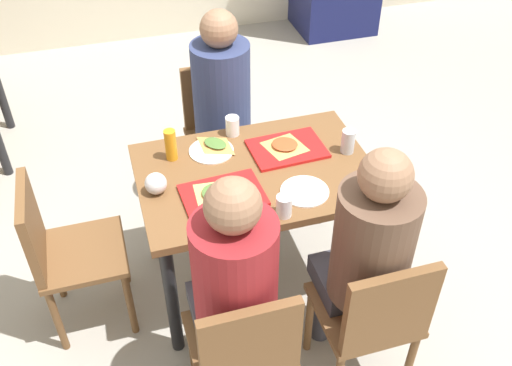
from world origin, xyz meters
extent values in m
cube|color=#9E998E|center=(0.00, 0.00, -0.01)|extent=(10.00, 10.00, 0.02)
cube|color=brown|center=(0.00, 0.00, 0.73)|extent=(1.11, 0.76, 0.04)
cylinder|color=black|center=(-0.50, -0.32, 0.35)|extent=(0.06, 0.06, 0.71)
cylinder|color=black|center=(0.50, -0.32, 0.35)|extent=(0.06, 0.06, 0.71)
cylinder|color=black|center=(-0.50, 0.32, 0.35)|extent=(0.06, 0.06, 0.71)
cylinder|color=black|center=(0.50, 0.32, 0.35)|extent=(0.06, 0.06, 0.71)
cube|color=brown|center=(-0.28, -0.68, 0.44)|extent=(0.40, 0.40, 0.03)
cube|color=brown|center=(-0.28, -0.86, 0.66)|extent=(0.38, 0.04, 0.40)
cylinder|color=brown|center=(-0.45, -0.51, 0.21)|extent=(0.04, 0.04, 0.43)
cylinder|color=brown|center=(-0.11, -0.51, 0.21)|extent=(0.04, 0.04, 0.43)
cube|color=brown|center=(0.28, -0.68, 0.44)|extent=(0.40, 0.40, 0.03)
cube|color=brown|center=(0.28, -0.86, 0.66)|extent=(0.38, 0.04, 0.40)
cylinder|color=brown|center=(0.11, -0.51, 0.21)|extent=(0.04, 0.04, 0.43)
cylinder|color=brown|center=(0.45, -0.51, 0.21)|extent=(0.04, 0.04, 0.43)
cylinder|color=brown|center=(0.45, -0.85, 0.21)|extent=(0.04, 0.04, 0.43)
cube|color=brown|center=(0.00, 0.68, 0.44)|extent=(0.40, 0.40, 0.03)
cube|color=brown|center=(0.00, 0.86, 0.66)|extent=(0.38, 0.04, 0.40)
cylinder|color=brown|center=(0.17, 0.51, 0.21)|extent=(0.04, 0.04, 0.43)
cylinder|color=brown|center=(-0.17, 0.51, 0.21)|extent=(0.04, 0.04, 0.43)
cylinder|color=brown|center=(0.17, 0.85, 0.21)|extent=(0.04, 0.04, 0.43)
cylinder|color=brown|center=(-0.17, 0.85, 0.21)|extent=(0.04, 0.04, 0.43)
cube|color=brown|center=(-0.86, 0.00, 0.44)|extent=(0.40, 0.40, 0.03)
cube|color=brown|center=(-1.04, 0.00, 0.66)|extent=(0.04, 0.38, 0.40)
cylinder|color=brown|center=(-0.69, 0.17, 0.21)|extent=(0.04, 0.04, 0.43)
cylinder|color=brown|center=(-0.69, -0.17, 0.21)|extent=(0.04, 0.04, 0.43)
cylinder|color=brown|center=(-1.03, 0.17, 0.21)|extent=(0.04, 0.04, 0.43)
cylinder|color=brown|center=(-1.03, -0.17, 0.21)|extent=(0.04, 0.04, 0.43)
cylinder|color=#383842|center=(-0.36, -0.45, 0.23)|extent=(0.10, 0.10, 0.46)
cylinder|color=#383842|center=(-0.20, -0.45, 0.23)|extent=(0.10, 0.10, 0.46)
cube|color=#383842|center=(-0.28, -0.55, 0.51)|extent=(0.32, 0.28, 0.10)
cylinder|color=maroon|center=(-0.28, -0.66, 0.82)|extent=(0.32, 0.32, 0.52)
sphere|color=#8C664C|center=(-0.28, -0.66, 1.17)|extent=(0.20, 0.20, 0.20)
cylinder|color=#383842|center=(0.20, -0.45, 0.23)|extent=(0.10, 0.10, 0.46)
cylinder|color=#383842|center=(0.36, -0.45, 0.23)|extent=(0.10, 0.10, 0.46)
cube|color=#383842|center=(0.28, -0.55, 0.51)|extent=(0.32, 0.28, 0.10)
cylinder|color=brown|center=(0.28, -0.66, 0.82)|extent=(0.32, 0.32, 0.52)
sphere|color=#8C664C|center=(0.28, -0.66, 1.17)|extent=(0.20, 0.20, 0.20)
cylinder|color=#383842|center=(0.08, 0.45, 0.23)|extent=(0.10, 0.10, 0.46)
cylinder|color=#383842|center=(-0.08, 0.45, 0.23)|extent=(0.10, 0.10, 0.46)
cube|color=#383842|center=(0.00, 0.55, 0.51)|extent=(0.32, 0.28, 0.10)
cylinder|color=navy|center=(0.00, 0.66, 0.82)|extent=(0.32, 0.32, 0.52)
sphere|color=#8C664C|center=(0.00, 0.66, 1.17)|extent=(0.20, 0.20, 0.20)
cube|color=red|center=(-0.19, -0.13, 0.75)|extent=(0.37, 0.28, 0.02)
cube|color=red|center=(0.19, 0.11, 0.75)|extent=(0.37, 0.27, 0.02)
cylinder|color=white|center=(-0.17, 0.21, 0.75)|extent=(0.22, 0.22, 0.01)
cylinder|color=white|center=(0.17, -0.21, 0.75)|extent=(0.22, 0.22, 0.01)
pyramid|color=#DBAD60|center=(-0.22, -0.13, 0.77)|extent=(0.26, 0.26, 0.01)
ellipsoid|color=#4C7233|center=(-0.22, -0.13, 0.78)|extent=(0.18, 0.18, 0.01)
pyramid|color=tan|center=(0.18, 0.12, 0.77)|extent=(0.24, 0.24, 0.01)
ellipsoid|color=#B74723|center=(0.18, 0.12, 0.78)|extent=(0.17, 0.17, 0.01)
pyramid|color=#C68C47|center=(-0.14, 0.24, 0.76)|extent=(0.20, 0.22, 0.01)
ellipsoid|color=#4C7233|center=(-0.14, 0.24, 0.77)|extent=(0.14, 0.15, 0.01)
cylinder|color=white|center=(-0.03, 0.32, 0.80)|extent=(0.07, 0.07, 0.10)
cylinder|color=white|center=(0.03, -0.32, 0.80)|extent=(0.07, 0.07, 0.10)
cylinder|color=#B7BCC6|center=(0.47, 0.02, 0.81)|extent=(0.07, 0.07, 0.12)
cylinder|color=orange|center=(-0.36, 0.21, 0.83)|extent=(0.06, 0.06, 0.16)
sphere|color=silver|center=(-0.47, -0.02, 0.80)|extent=(0.10, 0.10, 0.10)
camera|label=1|loc=(-0.61, -2.04, 2.44)|focal=40.64mm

